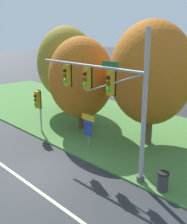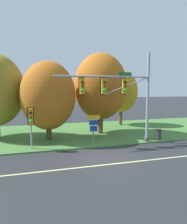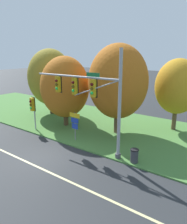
{
  "view_description": "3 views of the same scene",
  "coord_description": "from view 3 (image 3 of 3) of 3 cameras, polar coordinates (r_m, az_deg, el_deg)",
  "views": [
    {
      "loc": [
        11.7,
        -7.39,
        7.37
      ],
      "look_at": [
        -0.63,
        4.48,
        2.27
      ],
      "focal_mm": 45.0,
      "sensor_mm": 36.0,
      "label": 1
    },
    {
      "loc": [
        -5.11,
        -13.16,
        4.66
      ],
      "look_at": [
        -0.07,
        3.55,
        2.67
      ],
      "focal_mm": 35.0,
      "sensor_mm": 36.0,
      "label": 2
    },
    {
      "loc": [
        11.3,
        -9.22,
        7.13
      ],
      "look_at": [
        2.02,
        3.24,
        2.92
      ],
      "focal_mm": 35.0,
      "sensor_mm": 36.0,
      "label": 3
    }
  ],
  "objects": [
    {
      "name": "grass_verge",
      "position": [
        21.97,
        3.59,
        -3.66
      ],
      "size": [
        48.0,
        11.5,
        0.1
      ],
      "primitive_type": "cube",
      "color": "#477A38",
      "rests_on": "ground"
    },
    {
      "name": "pedestrian_signal_near_kerb",
      "position": [
        20.97,
        -15.61,
        1.45
      ],
      "size": [
        0.46,
        0.55,
        3.11
      ],
      "color": "#9EA0A5",
      "rests_on": "grass_verge"
    },
    {
      "name": "route_sign_post",
      "position": [
        17.92,
        -4.9,
        -2.7
      ],
      "size": [
        1.06,
        0.08,
        2.38
      ],
      "color": "slate",
      "rests_on": "grass_verge"
    },
    {
      "name": "lane_stripe",
      "position": [
        15.58,
        -16.33,
        -12.71
      ],
      "size": [
        36.0,
        0.16,
        0.01
      ],
      "primitive_type": "cube",
      "color": "beige",
      "rests_on": "ground"
    },
    {
      "name": "trash_bin",
      "position": [
        14.94,
        10.61,
        -11.14
      ],
      "size": [
        0.56,
        0.56,
        0.93
      ],
      "color": "#38383D",
      "rests_on": "grass_verge"
    },
    {
      "name": "tree_mid_verge",
      "position": [
        21.3,
        21.08,
        6.19
      ],
      "size": [
        4.02,
        4.02,
        6.6
      ],
      "color": "brown",
      "rests_on": "grass_verge"
    },
    {
      "name": "tree_nearest_road",
      "position": [
        26.04,
        -11.19,
        8.87
      ],
      "size": [
        5.17,
        5.17,
        7.54
      ],
      "color": "#423021",
      "rests_on": "grass_verge"
    },
    {
      "name": "tree_behind_signpost",
      "position": [
        19.13,
        6.42,
        7.81
      ],
      "size": [
        5.18,
        5.18,
        7.86
      ],
      "color": "brown",
      "rests_on": "grass_verge"
    },
    {
      "name": "ground_plane",
      "position": [
        16.23,
        -12.91,
        -11.3
      ],
      "size": [
        160.0,
        160.0,
        0.0
      ],
      "primitive_type": "plane",
      "color": "#282B2D"
    },
    {
      "name": "tree_left_of_mast",
      "position": [
        21.36,
        -7.49,
        6.44
      ],
      "size": [
        4.72,
        4.72,
        6.8
      ],
      "color": "#4C3823",
      "rests_on": "grass_verge"
    },
    {
      "name": "traffic_signal_mast",
      "position": [
        15.47,
        -0.84,
        4.82
      ],
      "size": [
        7.92,
        0.49,
        7.35
      ],
      "color": "#9EA0A5",
      "rests_on": "grass_verge"
    }
  ]
}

